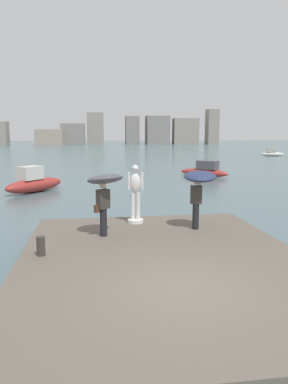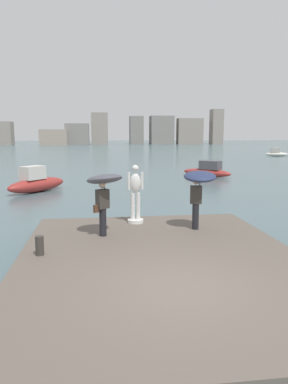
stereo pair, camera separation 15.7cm
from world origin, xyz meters
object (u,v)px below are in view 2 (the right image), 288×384
onlooker_right (199,183)px  boat_near (36,183)px  boat_leftward (276,153)px  onlooker_left (104,186)px  boat_far (207,171)px  statue_white_figure (135,196)px  mooring_bollard (40,246)px

onlooker_right → boat_near: 13.76m
onlooker_right → boat_leftward: onlooker_right is taller
onlooker_left → boat_near: bearing=108.5°
onlooker_left → onlooker_right: (3.15, 0.35, -0.01)m
boat_far → statue_white_figure: bearing=-115.2°
statue_white_figure → boat_near: (-5.16, 10.50, -0.80)m
boat_near → boat_far: 14.85m
onlooker_right → boat_leftward: size_ratio=0.52×
mooring_bollard → boat_near: (-2.26, 13.73, -0.08)m
statue_white_figure → mooring_bollard: (-2.89, -3.23, -0.72)m
mooring_bollard → boat_near: size_ratio=0.12×
onlooker_right → mooring_bollard: 5.47m
onlooker_left → boat_far: 20.92m
onlooker_left → boat_leftward: bearing=57.2°
statue_white_figure → mooring_bollard: bearing=-131.9°
statue_white_figure → onlooker_left: 1.99m
boat_far → onlooker_right: bearing=-108.4°
onlooker_left → mooring_bollard: (-1.75, -1.72, -1.33)m
statue_white_figure → mooring_bollard: statue_white_figure is taller
statue_white_figure → boat_leftward: statue_white_figure is taller
boat_leftward → boat_near: bearing=-134.5°
onlooker_left → boat_leftward: 55.66m
mooring_bollard → boat_far: 23.20m
onlooker_left → boat_near: (-4.01, 12.01, -1.40)m
onlooker_left → onlooker_right: onlooker_left is taller
statue_white_figure → boat_leftward: bearing=57.3°
mooring_bollard → statue_white_figure: bearing=48.1°
onlooker_right → boat_far: onlooker_right is taller
statue_white_figure → boat_far: size_ratio=0.51×
statue_white_figure → onlooker_right: size_ratio=1.04×
boat_far → onlooker_left: bearing=-116.3°
statue_white_figure → boat_leftward: size_ratio=0.54×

